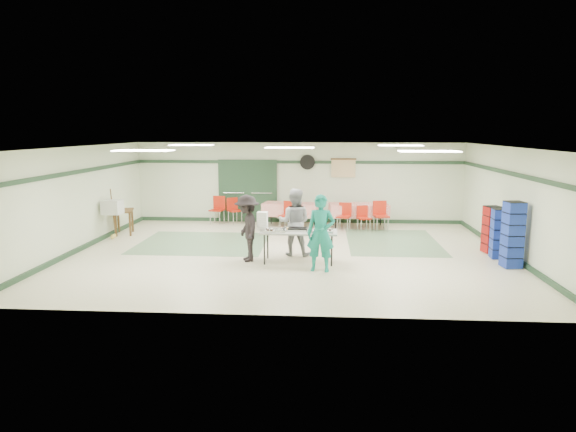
# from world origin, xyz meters

# --- Properties ---
(floor) EXTENTS (11.00, 11.00, 0.00)m
(floor) POSITION_xyz_m (0.00, 0.00, 0.00)
(floor) COLOR beige
(floor) RESTS_ON ground
(ceiling) EXTENTS (11.00, 11.00, 0.00)m
(ceiling) POSITION_xyz_m (0.00, 0.00, 2.70)
(ceiling) COLOR white
(ceiling) RESTS_ON wall_back
(wall_back) EXTENTS (11.00, 0.00, 11.00)m
(wall_back) POSITION_xyz_m (0.00, 4.50, 1.35)
(wall_back) COLOR beige
(wall_back) RESTS_ON floor
(wall_front) EXTENTS (11.00, 0.00, 11.00)m
(wall_front) POSITION_xyz_m (0.00, -4.50, 1.35)
(wall_front) COLOR beige
(wall_front) RESTS_ON floor
(wall_left) EXTENTS (0.00, 9.00, 9.00)m
(wall_left) POSITION_xyz_m (-5.50, 0.00, 1.35)
(wall_left) COLOR beige
(wall_left) RESTS_ON floor
(wall_right) EXTENTS (0.00, 9.00, 9.00)m
(wall_right) POSITION_xyz_m (5.50, 0.00, 1.35)
(wall_right) COLOR beige
(wall_right) RESTS_ON floor
(trim_back) EXTENTS (11.00, 0.06, 0.10)m
(trim_back) POSITION_xyz_m (0.00, 4.47, 2.05)
(trim_back) COLOR #1F3924
(trim_back) RESTS_ON wall_back
(baseboard_back) EXTENTS (11.00, 0.06, 0.12)m
(baseboard_back) POSITION_xyz_m (0.00, 4.47, 0.06)
(baseboard_back) COLOR #1F3924
(baseboard_back) RESTS_ON floor
(trim_left) EXTENTS (0.06, 9.00, 0.10)m
(trim_left) POSITION_xyz_m (-5.47, 0.00, 2.05)
(trim_left) COLOR #1F3924
(trim_left) RESTS_ON wall_back
(baseboard_left) EXTENTS (0.06, 9.00, 0.12)m
(baseboard_left) POSITION_xyz_m (-5.47, 0.00, 0.06)
(baseboard_left) COLOR #1F3924
(baseboard_left) RESTS_ON floor
(trim_right) EXTENTS (0.06, 9.00, 0.10)m
(trim_right) POSITION_xyz_m (5.47, 0.00, 2.05)
(trim_right) COLOR #1F3924
(trim_right) RESTS_ON wall_back
(baseboard_right) EXTENTS (0.06, 9.00, 0.12)m
(baseboard_right) POSITION_xyz_m (5.47, 0.00, 0.06)
(baseboard_right) COLOR #1F3924
(baseboard_right) RESTS_ON floor
(green_patch_a) EXTENTS (3.50, 3.00, 0.01)m
(green_patch_a) POSITION_xyz_m (-2.50, 1.00, 0.00)
(green_patch_a) COLOR slate
(green_patch_a) RESTS_ON floor
(green_patch_b) EXTENTS (2.50, 3.50, 0.01)m
(green_patch_b) POSITION_xyz_m (2.80, 1.50, 0.00)
(green_patch_b) COLOR slate
(green_patch_b) RESTS_ON floor
(double_door_left) EXTENTS (0.90, 0.06, 2.10)m
(double_door_left) POSITION_xyz_m (-2.20, 4.44, 1.05)
(double_door_left) COLOR gray
(double_door_left) RESTS_ON floor
(double_door_right) EXTENTS (0.90, 0.06, 2.10)m
(double_door_right) POSITION_xyz_m (-1.25, 4.44, 1.05)
(double_door_right) COLOR gray
(double_door_right) RESTS_ON floor
(door_frame) EXTENTS (2.00, 0.03, 2.15)m
(door_frame) POSITION_xyz_m (-1.73, 4.42, 1.05)
(door_frame) COLOR #1F3924
(door_frame) RESTS_ON floor
(wall_fan) EXTENTS (0.50, 0.10, 0.50)m
(wall_fan) POSITION_xyz_m (0.30, 4.44, 2.05)
(wall_fan) COLOR black
(wall_fan) RESTS_ON wall_back
(scroll_banner) EXTENTS (0.80, 0.02, 0.60)m
(scroll_banner) POSITION_xyz_m (1.50, 4.44, 1.85)
(scroll_banner) COLOR #D1B282
(scroll_banner) RESTS_ON wall_back
(serving_table) EXTENTS (1.83, 0.78, 0.76)m
(serving_table) POSITION_xyz_m (0.27, -0.92, 0.72)
(serving_table) COLOR #9E9E99
(serving_table) RESTS_ON floor
(sheet_tray_right) EXTENTS (0.54, 0.41, 0.02)m
(sheet_tray_right) POSITION_xyz_m (0.82, -1.01, 0.77)
(sheet_tray_right) COLOR silver
(sheet_tray_right) RESTS_ON serving_table
(sheet_tray_mid) EXTENTS (0.58, 0.44, 0.02)m
(sheet_tray_mid) POSITION_xyz_m (0.18, -0.85, 0.77)
(sheet_tray_mid) COLOR silver
(sheet_tray_mid) RESTS_ON serving_table
(sheet_tray_left) EXTENTS (0.54, 0.42, 0.02)m
(sheet_tray_left) POSITION_xyz_m (-0.29, -1.00, 0.77)
(sheet_tray_left) COLOR silver
(sheet_tray_left) RESTS_ON serving_table
(baking_pan) EXTENTS (0.45, 0.29, 0.08)m
(baking_pan) POSITION_xyz_m (0.25, -0.92, 0.80)
(baking_pan) COLOR black
(baking_pan) RESTS_ON serving_table
(foam_box_stack) EXTENTS (0.24, 0.22, 0.44)m
(foam_box_stack) POSITION_xyz_m (-0.60, -0.87, 0.98)
(foam_box_stack) COLOR white
(foam_box_stack) RESTS_ON serving_table
(volunteer_teal) EXTENTS (0.68, 0.50, 1.72)m
(volunteer_teal) POSITION_xyz_m (0.80, -1.64, 0.86)
(volunteer_teal) COLOR #138473
(volunteer_teal) RESTS_ON floor
(volunteer_grey) EXTENTS (0.89, 0.73, 1.68)m
(volunteer_grey) POSITION_xyz_m (0.13, -0.22, 0.84)
(volunteer_grey) COLOR gray
(volunteer_grey) RESTS_ON floor
(volunteer_dark) EXTENTS (0.89, 1.17, 1.60)m
(volunteer_dark) POSITION_xyz_m (-0.97, -0.86, 0.80)
(volunteer_dark) COLOR black
(volunteer_dark) RESTS_ON floor
(dining_table_a) EXTENTS (1.93, 0.99, 0.77)m
(dining_table_a) POSITION_xyz_m (1.99, 3.70, 0.57)
(dining_table_a) COLOR red
(dining_table_a) RESTS_ON floor
(dining_table_b) EXTENTS (1.87, 1.05, 0.77)m
(dining_table_b) POSITION_xyz_m (-0.21, 3.70, 0.57)
(dining_table_b) COLOR red
(dining_table_b) RESTS_ON floor
(chair_a) EXTENTS (0.46, 0.46, 0.78)m
(chair_a) POSITION_xyz_m (2.09, 3.12, 0.48)
(chair_a) COLOR #AE1A0D
(chair_a) RESTS_ON floor
(chair_b) EXTENTS (0.50, 0.50, 0.86)m
(chair_b) POSITION_xyz_m (1.51, 3.13, 0.53)
(chair_b) COLOR #AE1A0D
(chair_b) RESTS_ON floor
(chair_c) EXTENTS (0.51, 0.51, 0.93)m
(chair_c) POSITION_xyz_m (2.62, 3.14, 0.57)
(chair_c) COLOR #AE1A0D
(chair_c) RESTS_ON floor
(chair_d) EXTENTS (0.55, 0.55, 0.90)m
(chair_d) POSITION_xyz_m (-0.25, 3.13, 0.55)
(chair_d) COLOR #AE1A0D
(chair_d) RESTS_ON floor
(chair_loose_a) EXTENTS (0.57, 0.57, 0.87)m
(chair_loose_a) POSITION_xyz_m (-2.16, 4.06, 0.53)
(chair_loose_a) COLOR #AE1A0D
(chair_loose_a) RESTS_ON floor
(chair_loose_b) EXTENTS (0.52, 0.52, 0.93)m
(chair_loose_b) POSITION_xyz_m (-2.67, 3.99, 0.57)
(chair_loose_b) COLOR #AE1A0D
(chair_loose_b) RESTS_ON floor
(crate_stack_blue_a) EXTENTS (0.40, 0.40, 1.23)m
(crate_stack_blue_a) POSITION_xyz_m (5.15, -0.20, 0.62)
(crate_stack_blue_a) COLOR #1A3BA0
(crate_stack_blue_a) RESTS_ON floor
(crate_stack_red) EXTENTS (0.44, 0.44, 1.20)m
(crate_stack_red) POSITION_xyz_m (5.15, 0.41, 0.60)
(crate_stack_red) COLOR maroon
(crate_stack_red) RESTS_ON floor
(crate_stack_blue_b) EXTENTS (0.44, 0.44, 1.53)m
(crate_stack_blue_b) POSITION_xyz_m (5.15, -1.04, 0.76)
(crate_stack_blue_b) COLOR #1A3BA0
(crate_stack_blue_b) RESTS_ON floor
(printer_table) EXTENTS (0.70, 0.90, 0.74)m
(printer_table) POSITION_xyz_m (-5.15, 2.06, 0.63)
(printer_table) COLOR brown
(printer_table) RESTS_ON floor
(office_printer) EXTENTS (0.53, 0.47, 0.40)m
(office_printer) POSITION_xyz_m (-5.15, 1.26, 0.95)
(office_printer) COLOR #BABAB4
(office_printer) RESTS_ON printer_table
(broom) EXTENTS (0.05, 0.23, 1.42)m
(broom) POSITION_xyz_m (-5.23, 1.48, 0.74)
(broom) COLOR brown
(broom) RESTS_ON floor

